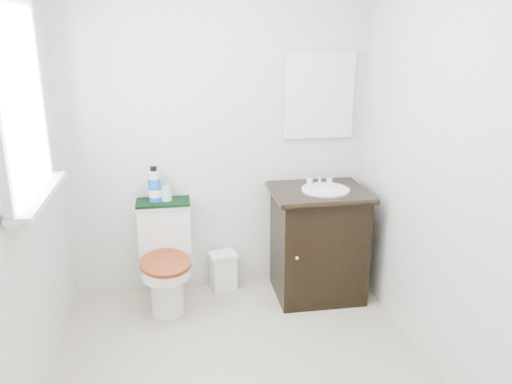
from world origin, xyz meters
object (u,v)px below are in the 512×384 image
object	(u,v)px
vanity	(318,240)
toilet	(166,261)
trash_bin	(223,270)
cup	(166,193)
mouthwash_bottle	(154,185)

from	to	relation	value
vanity	toilet	bearing A→B (deg)	176.45
trash_bin	cup	bearing A→B (deg)	179.63
toilet	vanity	size ratio (longest dim) A/B	0.78
trash_bin	mouthwash_bottle	xyz separation A→B (m)	(-0.48, -0.00, 0.71)
toilet	vanity	distance (m)	1.11
vanity	mouthwash_bottle	xyz separation A→B (m)	(-1.16, 0.19, 0.42)
toilet	cup	size ratio (longest dim) A/B	7.19
vanity	trash_bin	distance (m)	0.77
trash_bin	vanity	bearing A→B (deg)	-16.04
trash_bin	cup	xyz separation A→B (m)	(-0.40, 0.00, 0.64)
cup	toilet	bearing A→B (deg)	-101.38
vanity	mouthwash_bottle	world-z (taller)	mouthwash_bottle
toilet	vanity	world-z (taller)	vanity
toilet	trash_bin	xyz separation A→B (m)	(0.42, 0.13, -0.17)
mouthwash_bottle	cup	world-z (taller)	mouthwash_bottle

